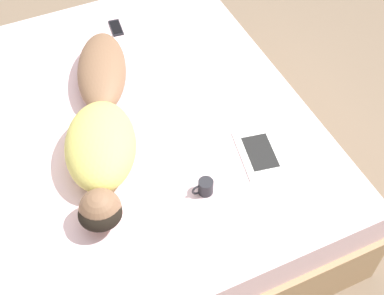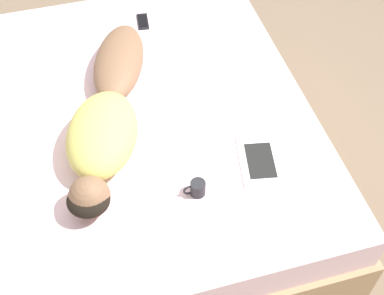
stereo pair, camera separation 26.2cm
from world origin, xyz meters
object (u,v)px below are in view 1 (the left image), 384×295
at_px(open_magazine, 279,149).
at_px(coffee_mug, 205,187).
at_px(person, 101,124).
at_px(cell_phone, 116,28).

distance_m(open_magazine, coffee_mug, 0.46).
bearing_deg(coffee_mug, person, -58.13).
relative_size(person, open_magazine, 2.92).
bearing_deg(person, cell_phone, -94.89).
height_order(open_magazine, cell_phone, same).
height_order(coffee_mug, cell_phone, coffee_mug).
bearing_deg(open_magazine, person, -19.22).
bearing_deg(cell_phone, person, 73.08).
bearing_deg(cell_phone, coffee_mug, 95.53).
bearing_deg(cell_phone, open_magazine, 115.26).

